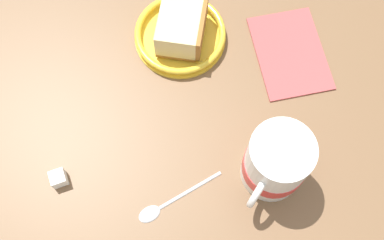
{
  "coord_description": "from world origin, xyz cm",
  "views": [
    {
      "loc": [
        25.36,
        -6.66,
        63.09
      ],
      "look_at": [
        3.97,
        0.95,
        3.0
      ],
      "focal_mm": 45.52,
      "sensor_mm": 36.0,
      "label": 1
    }
  ],
  "objects_px": {
    "small_plate": "(180,35)",
    "teaspoon": "(163,206)",
    "folded_napkin": "(290,53)",
    "sugar_cube": "(58,178)",
    "tea_mug": "(276,163)",
    "cake_slice": "(182,26)"
  },
  "relations": [
    {
      "from": "small_plate",
      "to": "sugar_cube",
      "type": "xyz_separation_m",
      "value": [
        0.15,
        -0.22,
        0.0
      ]
    },
    {
      "from": "teaspoon",
      "to": "folded_napkin",
      "type": "height_order",
      "value": "teaspoon"
    },
    {
      "from": "cake_slice",
      "to": "teaspoon",
      "type": "height_order",
      "value": "cake_slice"
    },
    {
      "from": "cake_slice",
      "to": "sugar_cube",
      "type": "height_order",
      "value": "cake_slice"
    },
    {
      "from": "tea_mug",
      "to": "sugar_cube",
      "type": "xyz_separation_m",
      "value": [
        -0.08,
        -0.26,
        -0.04
      ]
    },
    {
      "from": "cake_slice",
      "to": "teaspoon",
      "type": "xyz_separation_m",
      "value": [
        0.23,
        -0.11,
        -0.03
      ]
    },
    {
      "from": "tea_mug",
      "to": "folded_napkin",
      "type": "distance_m",
      "value": 0.19
    },
    {
      "from": "teaspoon",
      "to": "folded_napkin",
      "type": "distance_m",
      "value": 0.29
    },
    {
      "from": "teaspoon",
      "to": "tea_mug",
      "type": "bearing_deg",
      "value": 87.72
    },
    {
      "from": "sugar_cube",
      "to": "small_plate",
      "type": "bearing_deg",
      "value": 124.21
    },
    {
      "from": "cake_slice",
      "to": "sugar_cube",
      "type": "xyz_separation_m",
      "value": [
        0.15,
        -0.22,
        -0.02
      ]
    },
    {
      "from": "sugar_cube",
      "to": "teaspoon",
      "type": "bearing_deg",
      "value": 56.15
    },
    {
      "from": "teaspoon",
      "to": "cake_slice",
      "type": "bearing_deg",
      "value": 155.18
    },
    {
      "from": "small_plate",
      "to": "teaspoon",
      "type": "height_order",
      "value": "small_plate"
    },
    {
      "from": "folded_napkin",
      "to": "sugar_cube",
      "type": "distance_m",
      "value": 0.37
    },
    {
      "from": "teaspoon",
      "to": "sugar_cube",
      "type": "relative_size",
      "value": 6.23
    },
    {
      "from": "teaspoon",
      "to": "folded_napkin",
      "type": "xyz_separation_m",
      "value": [
        -0.15,
        0.25,
        -0.0
      ]
    },
    {
      "from": "small_plate",
      "to": "folded_napkin",
      "type": "bearing_deg",
      "value": 61.41
    },
    {
      "from": "cake_slice",
      "to": "sugar_cube",
      "type": "bearing_deg",
      "value": -56.3
    },
    {
      "from": "tea_mug",
      "to": "teaspoon",
      "type": "xyz_separation_m",
      "value": [
        -0.01,
        -0.15,
        -0.05
      ]
    },
    {
      "from": "small_plate",
      "to": "teaspoon",
      "type": "distance_m",
      "value": 0.25
    },
    {
      "from": "small_plate",
      "to": "sugar_cube",
      "type": "relative_size",
      "value": 6.8
    }
  ]
}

